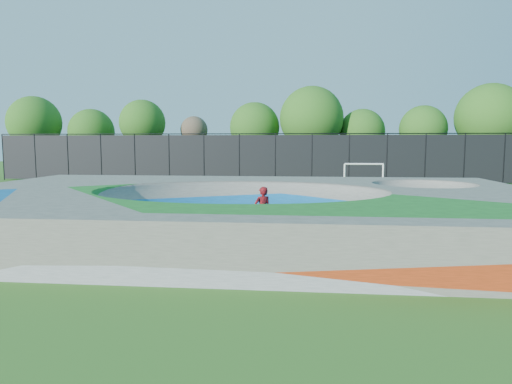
# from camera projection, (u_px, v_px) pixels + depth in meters

# --- Properties ---
(ground) EXTENTS (120.00, 120.00, 0.00)m
(ground) POSITION_uv_depth(u_px,v_px,m) (241.00, 230.00, 17.08)
(ground) COLOR #30621B
(ground) RESTS_ON ground
(skate_deck) EXTENTS (22.00, 14.00, 1.50)m
(skate_deck) POSITION_uv_depth(u_px,v_px,m) (240.00, 210.00, 17.00)
(skate_deck) COLOR gray
(skate_deck) RESTS_ON ground
(skater) EXTENTS (0.74, 0.67, 1.71)m
(skater) POSITION_uv_depth(u_px,v_px,m) (263.00, 211.00, 16.07)
(skater) COLOR red
(skater) RESTS_ON ground
(skateboard) EXTENTS (0.76, 0.63, 0.05)m
(skateboard) POSITION_uv_depth(u_px,v_px,m) (263.00, 234.00, 16.15)
(skateboard) COLOR black
(skateboard) RESTS_ON ground
(soccer_goal) EXTENTS (2.78, 0.12, 1.83)m
(soccer_goal) POSITION_uv_depth(u_px,v_px,m) (364.00, 171.00, 32.00)
(soccer_goal) COLOR white
(soccer_goal) RESTS_ON ground
(fence) EXTENTS (48.09, 0.09, 4.04)m
(fence) POSITION_uv_depth(u_px,v_px,m) (275.00, 157.00, 37.62)
(fence) COLOR black
(fence) RESTS_ON ground
(treeline) EXTENTS (53.11, 6.33, 8.40)m
(treeline) POSITION_uv_depth(u_px,v_px,m) (326.00, 123.00, 41.12)
(treeline) COLOR #3F2E1F
(treeline) RESTS_ON ground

